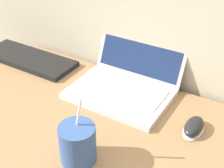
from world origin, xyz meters
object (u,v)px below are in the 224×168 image
at_px(drink_cup, 78,143).
at_px(computer_mouse, 194,127).
at_px(laptop, 128,77).
at_px(external_keyboard, 29,59).

distance_m(drink_cup, computer_mouse, 0.35).
height_order(laptop, computer_mouse, laptop).
bearing_deg(laptop, external_keyboard, -176.09).
height_order(drink_cup, external_keyboard, drink_cup).
xyz_separation_m(laptop, drink_cup, (0.05, -0.36, 0.01)).
relative_size(laptop, drink_cup, 1.78).
bearing_deg(computer_mouse, drink_cup, -130.46).
distance_m(laptop, computer_mouse, 0.29).
distance_m(laptop, drink_cup, 0.36).
xyz_separation_m(drink_cup, external_keyboard, (-0.49, 0.33, -0.05)).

